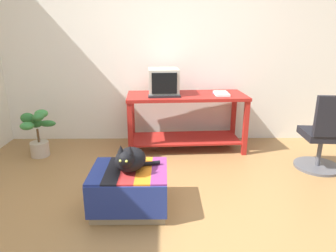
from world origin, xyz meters
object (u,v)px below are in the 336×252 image
Objects in this scene: cat at (130,159)px; ottoman_with_blanket at (130,189)px; potted_plant at (38,133)px; office_chair at (324,138)px; book at (221,94)px; keyboard at (164,96)px; desk at (186,112)px; tv_monitor at (163,82)px.

ottoman_with_blanket is at bearing 143.07° from cat.
ottoman_with_blanket is 1.77m from potted_plant.
book is at bearing -28.79° from office_chair.
potted_plant is (-1.30, 1.23, -0.17)m from cat.
book reaches higher than keyboard.
keyboard is (-0.29, -0.16, 0.25)m from desk.
book is (0.75, -0.04, -0.15)m from tv_monitor.
keyboard is at bearing -154.54° from desk.
keyboard is (0.01, -0.18, -0.15)m from tv_monitor.
cat is at bearing -47.27° from ottoman_with_blanket.
ottoman_with_blanket is 0.74× the size of office_chair.
keyboard is 1.65m from potted_plant.
office_chair is (1.05, -0.67, -0.37)m from book.
book is at bearing -6.01° from desk.
keyboard is at bearing 76.81° from ottoman_with_blanket.
keyboard is at bearing -90.20° from tv_monitor.
ottoman_with_blanket is 0.29m from cat.
keyboard is 0.65× the size of potted_plant.
office_chair reaches higher than cat.
cat is at bearing -114.64° from desk.
tv_monitor reaches higher than keyboard.
tv_monitor is at bearing 88.29° from keyboard.
office_chair is at bearing -24.93° from tv_monitor.
potted_plant is (-1.28, 1.21, 0.12)m from ottoman_with_blanket.
potted_plant is at bearing -174.11° from book.
tv_monitor is 0.76m from book.
desk is 0.41m from keyboard.
book is 0.71× the size of cat.
potted_plant is at bearing -3.51° from office_chair.
desk is 3.81× the size of cat.
desk is 1.59m from cat.
potted_plant is at bearing 178.70° from keyboard.
desk reaches higher than potted_plant.
ottoman_with_blanket is 2.24m from office_chair.
potted_plant is 0.69× the size of office_chair.
tv_monitor is 1.48× the size of book.
tv_monitor is at bearing 173.05° from desk.
tv_monitor is at bearing 78.70° from ottoman_with_blanket.
cat is 0.46× the size of office_chair.
book is 0.48× the size of potted_plant.
keyboard is at bearing 3.53° from potted_plant.
book is 1.81m from cat.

